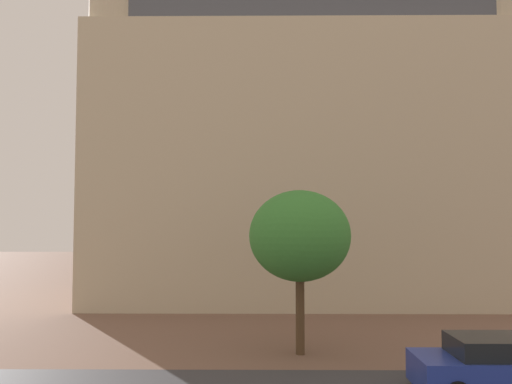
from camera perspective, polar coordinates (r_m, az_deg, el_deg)
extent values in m
cube|color=beige|center=(31.17, 5.39, 2.12)|extent=(23.82, 11.61, 14.90)
cube|color=#4C515B|center=(33.11, 5.30, 17.20)|extent=(21.91, 10.69, 2.40)
cube|color=beige|center=(32.80, 11.00, 13.28)|extent=(4.35, 4.35, 27.68)
cylinder|color=beige|center=(28.17, -15.61, 7.12)|extent=(2.80, 2.80, 19.11)
cylinder|color=beige|center=(29.97, 26.46, 5.59)|extent=(2.80, 2.80, 17.95)
cube|color=#23389E|center=(15.53, 25.74, -17.74)|extent=(4.45, 1.84, 0.83)
cube|color=black|center=(15.38, 25.68, -15.33)|extent=(2.49, 1.62, 0.51)
cylinder|color=black|center=(15.91, 19.22, -18.52)|extent=(0.64, 0.22, 0.64)
cylinder|color=#4C3823|center=(17.98, 4.97, -13.61)|extent=(0.30, 0.30, 2.64)
ellipsoid|color=#387F33|center=(17.69, 4.93, -4.90)|extent=(3.51, 3.51, 3.16)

